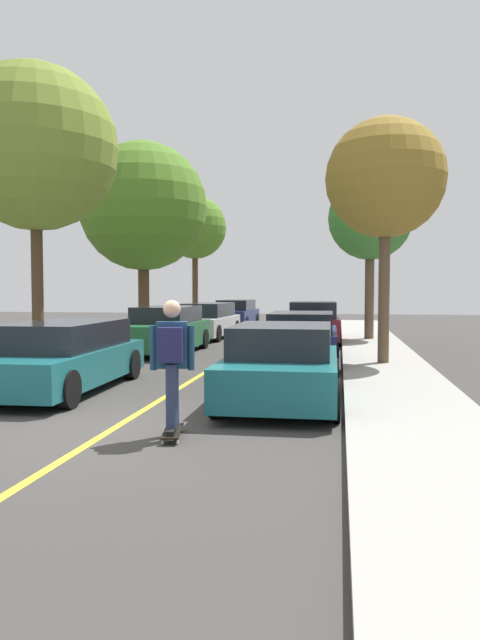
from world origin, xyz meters
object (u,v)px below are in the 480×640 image
object	(u,v)px
parked_car_left_farthest	(236,314)
street_tree_left_far	(195,228)
parked_car_right_nearest	(282,365)
street_tree_right_near	(370,219)
street_tree_right_nearest	(385,179)
skateboard	(173,431)
parked_car_left_nearest	(63,356)
parked_car_left_far	(207,321)
skateboarder	(172,357)
parked_car_left_near	(166,330)
street_tree_left_nearest	(35,148)
parked_car_right_far	(313,323)
parked_car_right_near	(302,339)
street_tree_left_near	(143,207)

from	to	relation	value
parked_car_left_farthest	street_tree_left_far	distance (m)	4.83
parked_car_right_nearest	street_tree_right_near	distance (m)	12.99
street_tree_right_nearest	skateboard	size ratio (longest dim) A/B	6.90
parked_car_left_nearest	parked_car_left_far	world-z (taller)	parked_car_left_far
parked_car_right_nearest	street_tree_right_nearest	bearing A→B (deg)	67.63
skateboarder	skateboard	bearing A→B (deg)	100.35
parked_car_left_near	street_tree_left_nearest	size ratio (longest dim) A/B	0.63
street_tree_right_nearest	street_tree_right_near	xyz separation A→B (m)	(0.00, 7.30, -0.12)
parked_car_right_far	street_tree_right_near	world-z (taller)	street_tree_right_near
parked_car_left_near	street_tree_left_far	xyz separation A→B (m)	(-2.03, 11.98, 4.36)
parked_car_left_farthest	parked_car_right_near	size ratio (longest dim) A/B	1.04
parked_car_left_nearest	skateboarder	xyz separation A→B (m)	(3.11, -3.25, 0.41)
street_tree_left_far	skateboard	distance (m)	23.22
street_tree_left_near	skateboard	bearing A→B (deg)	-69.91
parked_car_left_far	parked_car_right_nearest	bearing A→B (deg)	-71.91
parked_car_right_near	street_tree_left_far	world-z (taller)	street_tree_left_far
parked_car_left_farthest	street_tree_right_nearest	bearing A→B (deg)	-67.04
street_tree_left_far	street_tree_right_near	size ratio (longest dim) A/B	1.10
parked_car_right_near	street_tree_right_nearest	xyz separation A→B (m)	(2.03, -0.47, 3.97)
skateboard	parked_car_right_far	bearing A→B (deg)	85.33
street_tree_right_nearest	skateboard	xyz separation A→B (m)	(-3.21, -7.57, -4.54)
street_tree_left_nearest	street_tree_left_near	xyz separation A→B (m)	(0.00, 7.97, -0.32)
parked_car_left_near	skateboarder	distance (m)	10.62
parked_car_right_near	street_tree_right_near	xyz separation A→B (m)	(2.03, 6.83, 3.85)
parked_car_left_nearest	skateboard	xyz separation A→B (m)	(3.10, -3.22, -0.57)
parked_car_left_nearest	skateboard	bearing A→B (deg)	-46.06
parked_car_right_nearest	street_tree_right_near	world-z (taller)	street_tree_right_near
skateboarder	parked_car_right_nearest	bearing A→B (deg)	66.22
parked_car_left_far	parked_car_right_nearest	size ratio (longest dim) A/B	1.16
parked_car_left_near	parked_car_left_far	size ratio (longest dim) A/B	0.96
parked_car_left_far	skateboard	world-z (taller)	parked_car_left_far
skateboard	parked_car_left_nearest	bearing A→B (deg)	133.94
parked_car_left_farthest	parked_car_left_far	bearing A→B (deg)	-89.99
parked_car_left_farthest	street_tree_right_nearest	size ratio (longest dim) A/B	0.79
parked_car_left_nearest	street_tree_left_near	bearing A→B (deg)	100.64
parked_car_right_nearest	parked_car_right_far	bearing A→B (deg)	89.99
parked_car_left_far	parked_car_left_farthest	bearing A→B (deg)	90.01
parked_car_left_near	parked_car_right_far	distance (m)	6.13
street_tree_right_near	parked_car_right_far	bearing A→B (deg)	-169.53
parked_car_right_far	skateboarder	xyz separation A→B (m)	(-1.18, -14.53, 0.34)
parked_car_left_near	parked_car_right_near	distance (m)	4.76
parked_car_left_far	parked_car_right_far	distance (m)	4.46
parked_car_right_near	street_tree_left_near	world-z (taller)	street_tree_left_near
street_tree_right_nearest	street_tree_left_far	bearing A→B (deg)	119.89
street_tree_left_near	street_tree_left_far	bearing A→B (deg)	90.00
skateboard	skateboarder	bearing A→B (deg)	-79.65
street_tree_left_near	skateboard	size ratio (longest dim) A/B	8.42
street_tree_left_far	skateboarder	bearing A→B (deg)	-76.93
parked_car_left_far	skateboard	size ratio (longest dim) A/B	5.42
parked_car_right_near	skateboard	xyz separation A→B (m)	(-1.18, -8.04, -0.58)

